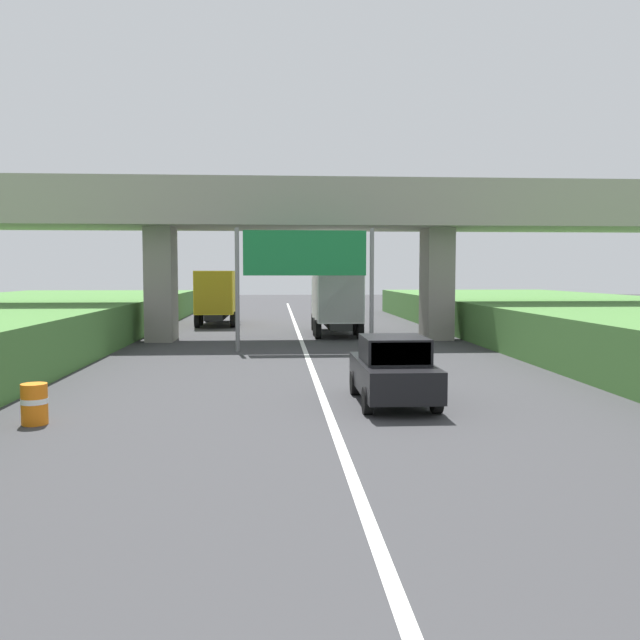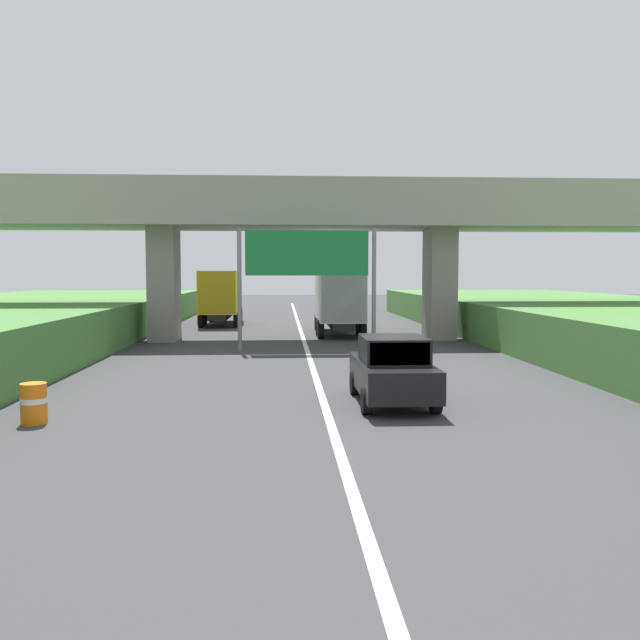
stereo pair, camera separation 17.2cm
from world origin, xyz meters
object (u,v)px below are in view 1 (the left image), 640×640
Objects in this scene: truck_yellow at (218,295)px; car_black at (393,370)px; construction_barrel_2 at (34,404)px; truck_green at (335,299)px; overhead_highway_sign at (305,261)px.

truck_yellow is 1.78× the size of car_black.
construction_barrel_2 is (-8.23, -1.79, -0.40)m from car_black.
truck_yellow is at bearing 86.78° from construction_barrel_2.
truck_yellow is (-6.87, 7.26, 0.00)m from truck_green.
truck_green and truck_yellow have the same top height.
overhead_highway_sign reaches higher than construction_barrel_2.
car_black is at bearing -90.65° from truck_green.
truck_yellow is 28.17m from construction_barrel_2.
car_black is 8.44m from construction_barrel_2.
overhead_highway_sign is at bearing -71.43° from truck_yellow.
truck_yellow is at bearing 133.40° from truck_green.
construction_barrel_2 is (-6.51, -13.42, -3.37)m from overhead_highway_sign.
truck_green is (1.94, 7.40, -1.89)m from overhead_highway_sign.
car_black is 4.56× the size of construction_barrel_2.
truck_green is at bearing 89.35° from car_black.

